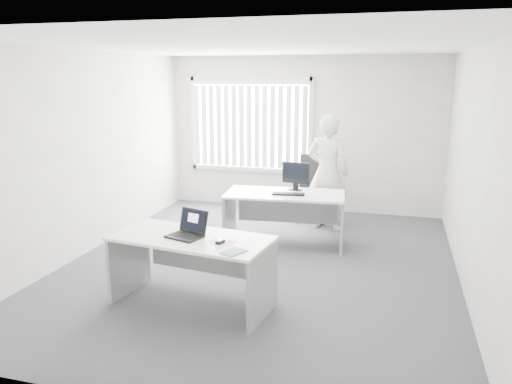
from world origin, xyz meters
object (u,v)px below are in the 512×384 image
(person, at_px, (327,173))
(desk_far, at_px, (285,208))
(monitor, at_px, (296,176))
(office_chair, at_px, (314,200))
(desk_near, at_px, (192,256))
(laptop, at_px, (184,225))

(person, bearing_deg, desk_far, 71.12)
(monitor, bearing_deg, person, 69.84)
(office_chair, xyz_separation_m, monitor, (-0.09, -1.19, 0.64))
(monitor, bearing_deg, office_chair, 93.13)
(desk_near, bearing_deg, desk_far, 84.24)
(desk_far, distance_m, monitor, 0.50)
(desk_near, height_order, person, person)
(desk_near, xyz_separation_m, desk_far, (0.53, 2.23, 0.00))
(desk_near, bearing_deg, office_chair, 86.31)
(desk_near, height_order, office_chair, office_chair)
(desk_far, bearing_deg, desk_near, -108.96)
(office_chair, bearing_deg, desk_far, -113.76)
(person, distance_m, monitor, 0.81)
(desk_far, distance_m, laptop, 2.38)
(office_chair, height_order, person, person)
(desk_near, height_order, desk_far, desk_far)
(desk_near, relative_size, office_chair, 1.60)
(desk_far, height_order, monitor, monitor)
(office_chair, bearing_deg, monitor, -110.01)
(office_chair, distance_m, person, 0.81)
(person, distance_m, laptop, 3.39)
(person, height_order, laptop, person)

